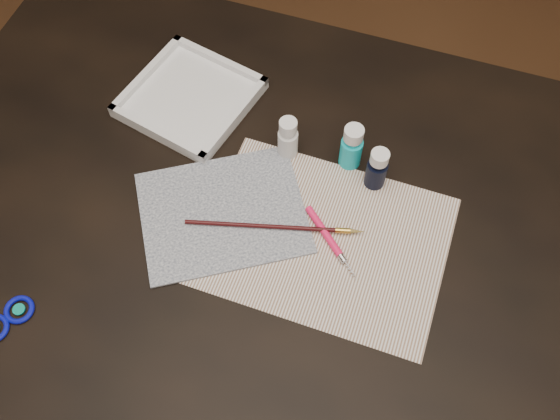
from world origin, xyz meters
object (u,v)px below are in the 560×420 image
(paint_bottle_cyan, at_px, (352,146))
(paint_bottle_navy, at_px, (377,169))
(paint_bottle_white, at_px, (288,138))
(canvas, at_px, (223,213))
(palette_tray, at_px, (190,97))
(paper, at_px, (325,240))

(paint_bottle_cyan, relative_size, paint_bottle_navy, 1.08)
(paint_bottle_white, xyz_separation_m, paint_bottle_navy, (0.15, -0.01, 0.00))
(paint_bottle_white, bearing_deg, paint_bottle_cyan, 7.84)
(canvas, bearing_deg, paint_bottle_white, 67.60)
(canvas, distance_m, paint_bottle_navy, 0.26)
(canvas, height_order, palette_tray, palette_tray)
(paint_bottle_cyan, bearing_deg, paper, -88.73)
(paint_bottle_navy, bearing_deg, paint_bottle_cyan, 151.99)
(paper, bearing_deg, canvas, -177.69)
(canvas, bearing_deg, paint_bottle_cyan, 44.40)
(paint_bottle_white, relative_size, paint_bottle_cyan, 0.93)
(canvas, distance_m, paint_bottle_cyan, 0.24)
(paint_bottle_cyan, bearing_deg, palette_tray, 173.51)
(paint_bottle_cyan, distance_m, palette_tray, 0.31)
(paint_bottle_navy, relative_size, palette_tray, 0.41)
(paper, relative_size, paint_bottle_white, 4.55)
(paint_bottle_cyan, bearing_deg, paint_bottle_navy, -28.01)
(paint_bottle_cyan, height_order, palette_tray, paint_bottle_cyan)
(paint_bottle_white, height_order, palette_tray, paint_bottle_white)
(paint_bottle_white, relative_size, paint_bottle_navy, 1.00)
(paint_bottle_white, distance_m, paint_bottle_navy, 0.16)
(paint_bottle_white, xyz_separation_m, paint_bottle_cyan, (0.10, 0.01, 0.00))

